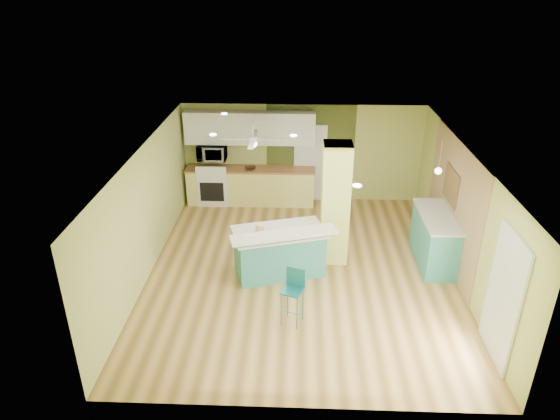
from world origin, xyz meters
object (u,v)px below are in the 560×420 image
object	(u,v)px
bar_stool	(294,287)
side_counter	(435,239)
peninsula	(279,251)
fruit_bowl	(250,168)
canister	(260,228)

from	to	relation	value
bar_stool	side_counter	world-z (taller)	side_counter
peninsula	fruit_bowl	distance (m)	3.36
peninsula	fruit_bowl	bearing A→B (deg)	88.14
bar_stool	fruit_bowl	world-z (taller)	bar_stool
peninsula	side_counter	world-z (taller)	peninsula
side_counter	canister	size ratio (longest dim) A/B	10.28
fruit_bowl	canister	size ratio (longest dim) A/B	1.67
side_counter	fruit_bowl	xyz separation A→B (m)	(-3.99, 2.69, 0.44)
side_counter	bar_stool	bearing A→B (deg)	-144.48
bar_stool	canister	distance (m)	1.65
canister	bar_stool	bearing A→B (deg)	-65.31
bar_stool	fruit_bowl	bearing A→B (deg)	124.57
side_counter	peninsula	bearing A→B (deg)	-170.42
bar_stool	canister	world-z (taller)	canister
peninsula	side_counter	xyz separation A→B (m)	(3.14, 0.53, 0.04)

